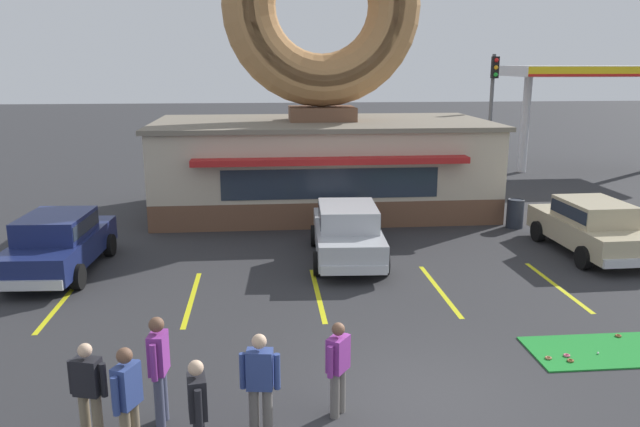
{
  "coord_description": "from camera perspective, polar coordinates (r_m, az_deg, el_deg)",
  "views": [
    {
      "loc": [
        -2.59,
        -9.11,
        5.42
      ],
      "look_at": [
        -1.28,
        5.0,
        2.0
      ],
      "focal_mm": 35.0,
      "sensor_mm": 36.0,
      "label": 1
    }
  ],
  "objects": [
    {
      "name": "ground_plane",
      "position": [
        10.91,
        9.55,
        -16.43
      ],
      "size": [
        160.0,
        160.0,
        0.0
      ],
      "primitive_type": "plane",
      "color": "#2D2D30"
    },
    {
      "name": "donut_shop_building",
      "position": [
        23.22,
        0.19,
        9.43
      ],
      "size": [
        12.3,
        6.75,
        10.96
      ],
      "color": "brown",
      "rests_on": "ground"
    },
    {
      "name": "putting_mat",
      "position": [
        13.76,
        26.5,
        -11.07
      ],
      "size": [
        3.96,
        1.46,
        0.03
      ],
      "primitive_type": "cube",
      "color": "#1E842D",
      "rests_on": "ground"
    },
    {
      "name": "mini_donut_near_left",
      "position": [
        12.73,
        20.15,
        -12.29
      ],
      "size": [
        0.13,
        0.13,
        0.04
      ],
      "primitive_type": "torus",
      "color": "#A5724C",
      "rests_on": "putting_mat"
    },
    {
      "name": "mini_donut_near_right",
      "position": [
        12.77,
        21.92,
        -12.36
      ],
      "size": [
        0.13,
        0.13,
        0.04
      ],
      "primitive_type": "torus",
      "color": "brown",
      "rests_on": "putting_mat"
    },
    {
      "name": "mini_donut_mid_left",
      "position": [
        12.95,
        21.63,
        -11.96
      ],
      "size": [
        0.13,
        0.13,
        0.04
      ],
      "primitive_type": "torus",
      "color": "#D8667F",
      "rests_on": "putting_mat"
    },
    {
      "name": "mini_donut_mid_centre",
      "position": [
        14.22,
        25.61,
        -10.04
      ],
      "size": [
        0.13,
        0.13,
        0.04
      ],
      "primitive_type": "torus",
      "color": "brown",
      "rests_on": "putting_mat"
    },
    {
      "name": "golf_ball",
      "position": [
        13.26,
        24.08,
        -11.57
      ],
      "size": [
        0.04,
        0.04,
        0.04
      ],
      "primitive_type": "sphere",
      "color": "white",
      "rests_on": "putting_mat"
    },
    {
      "name": "car_navy",
      "position": [
        17.81,
        -22.77,
        -2.31
      ],
      "size": [
        2.15,
        4.64,
        1.6
      ],
      "color": "navy",
      "rests_on": "ground"
    },
    {
      "name": "car_champagne",
      "position": [
        19.66,
        23.51,
        -0.95
      ],
      "size": [
        2.05,
        4.59,
        1.6
      ],
      "color": "#BCAD89",
      "rests_on": "ground"
    },
    {
      "name": "car_silver",
      "position": [
        17.49,
        2.51,
        -1.51
      ],
      "size": [
        2.16,
        4.65,
        1.6
      ],
      "color": "#B2B5BA",
      "rests_on": "ground"
    },
    {
      "name": "pedestrian_blue_sweater_man",
      "position": [
        8.96,
        -11.11,
        -17.16
      ],
      "size": [
        0.3,
        0.59,
        1.6
      ],
      "color": "#232328",
      "rests_on": "ground"
    },
    {
      "name": "pedestrian_hooded_kid",
      "position": [
        9.34,
        -17.17,
        -15.82
      ],
      "size": [
        0.38,
        0.55,
        1.68
      ],
      "color": "#7F7056",
      "rests_on": "ground"
    },
    {
      "name": "pedestrian_leather_jacket_man",
      "position": [
        9.98,
        1.66,
        -13.66
      ],
      "size": [
        0.42,
        0.5,
        1.56
      ],
      "color": "slate",
      "rests_on": "ground"
    },
    {
      "name": "pedestrian_clipboard_woman",
      "position": [
        10.0,
        -14.5,
        -13.27
      ],
      "size": [
        0.28,
        0.59,
        1.75
      ],
      "color": "#474C66",
      "rests_on": "ground"
    },
    {
      "name": "pedestrian_beanie_man",
      "position": [
        9.43,
        -5.5,
        -15.03
      ],
      "size": [
        0.59,
        0.29,
        1.66
      ],
      "color": "slate",
      "rests_on": "ground"
    },
    {
      "name": "pedestrian_crossing_woman",
      "position": [
        9.93,
        -20.41,
        -14.76
      ],
      "size": [
        0.58,
        0.34,
        1.55
      ],
      "color": "#7F7056",
      "rests_on": "ground"
    },
    {
      "name": "trash_bin",
      "position": [
        22.02,
        17.41,
        0.03
      ],
      "size": [
        0.57,
        0.57,
        0.97
      ],
      "color": "#232833",
      "rests_on": "ground"
    },
    {
      "name": "traffic_light_pole",
      "position": [
        28.17,
        15.43,
        9.61
      ],
      "size": [
        0.28,
        0.47,
        5.8
      ],
      "color": "#595B60",
      "rests_on": "ground"
    },
    {
      "name": "gas_station_canopy",
      "position": [
        34.69,
        23.99,
        11.51
      ],
      "size": [
        9.0,
        4.46,
        5.3
      ],
      "color": "silver",
      "rests_on": "ground"
    },
    {
      "name": "parking_stripe_far_left",
      "position": [
        15.84,
        -22.57,
        -7.52
      ],
      "size": [
        0.12,
        3.6,
        0.01
      ],
      "primitive_type": "cube",
      "color": "yellow",
      "rests_on": "ground"
    },
    {
      "name": "parking_stripe_left",
      "position": [
        15.21,
        -11.63,
        -7.58
      ],
      "size": [
        0.12,
        3.6,
        0.01
      ],
      "primitive_type": "cube",
      "color": "yellow",
      "rests_on": "ground"
    },
    {
      "name": "parking_stripe_mid_left",
      "position": [
        15.16,
        -0.2,
        -7.36
      ],
      "size": [
        0.12,
        3.6,
        0.01
      ],
      "primitive_type": "cube",
      "color": "yellow",
      "rests_on": "ground"
    },
    {
      "name": "parking_stripe_centre",
      "position": [
        15.7,
        10.85,
        -6.87
      ],
      "size": [
        0.12,
        3.6,
        0.01
      ],
      "primitive_type": "cube",
      "color": "yellow",
      "rests_on": "ground"
    },
    {
      "name": "parking_stripe_mid_right",
      "position": [
        16.76,
        20.81,
        -6.21
      ],
      "size": [
        0.12,
        3.6,
        0.01
      ],
      "primitive_type": "cube",
      "color": "yellow",
      "rests_on": "ground"
    }
  ]
}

